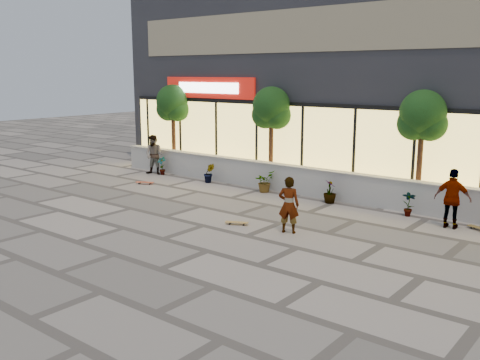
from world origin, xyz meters
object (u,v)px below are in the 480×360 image
Objects in this scene: skater_right_near at (453,199)px; skateboard_center at (237,222)px; tree_west at (173,105)px; skater_left at (154,155)px; tree_midwest at (271,110)px; skateboard_left at (145,182)px; skateboard_right_near at (480,228)px; tree_mideast at (422,118)px; skater_center at (289,205)px.

skater_right_near is 2.50× the size of skateboard_center.
skater_left is (0.18, -1.40, -2.11)m from tree_west.
tree_midwest is 5.25× the size of skateboard_left.
tree_mideast is at bearing 169.50° from skateboard_right_near.
tree_west is 11.50m from tree_mideast.
skater_left is at bearing -43.57° from skater_center.
skateboard_left is 12.55m from skateboard_right_near.
skateboard_right_near is (8.41, -1.50, -2.91)m from tree_midwest.
skateboard_left is at bearing -70.96° from skater_left.
skateboard_left is at bearing 134.89° from skateboard_center.
skater_center is 0.92× the size of skater_right_near.
skateboard_left and skateboard_right_near have the same top height.
tree_west is at bearing 87.97° from skateboard_left.
tree_west is 11.17m from skater_center.
skater_left is 1.00× the size of skater_right_near.
tree_midwest is at bearing 10.42° from skateboard_left.
tree_west is 4.50m from skateboard_left.
skateboard_center is 0.93× the size of skateboard_right_near.
tree_west is 14.29m from skateboard_right_near.
skater_right_near is at bearing -158.75° from skater_center.
tree_mideast is 5.80m from skater_center.
tree_midwest is at bearing 0.00° from tree_west.
tree_mideast is at bearing -51.38° from skater_right_near.
skateboard_left is (1.28, -1.71, -0.80)m from skater_left.
skater_right_near is (7.67, -1.77, -2.11)m from tree_midwest.
tree_mideast is at bearing 0.00° from tree_west.
skater_right_near reaches higher than skater_center.
tree_midwest is at bearing -3.05° from skater_left.
skateboard_center is (-1.64, -0.29, -0.74)m from skater_center.
skater_left is 2.50× the size of skateboard_center.
tree_west is 5.18× the size of skateboard_right_near.
skater_left is at bearing -82.67° from tree_west.
skateboard_center is (8.08, -5.37, -2.92)m from tree_west.
skateboard_right_near is (12.44, 1.61, -0.00)m from skateboard_left.
skater_right_near is at bearing 8.97° from skateboard_center.
tree_west reaches higher than skater_center.
skater_center is (-1.79, -5.07, -2.18)m from tree_mideast.
skateboard_center is 6.99m from skateboard_left.
tree_west is 5.25× the size of skateboard_left.
tree_mideast is 2.43× the size of skater_center.
skater_center reaches higher than skateboard_center.
skateboard_left is at bearing -142.38° from tree_midwest.
tree_midwest reaches higher than skater_right_near.
skateboard_center is (7.90, -3.97, -0.81)m from skater_left.
tree_mideast is 5.18× the size of skateboard_right_near.
skater_center is (4.21, -5.07, -2.18)m from tree_midwest.
skater_center is at bearing -16.17° from skateboard_center.
tree_mideast is 10.90m from skateboard_left.
skater_right_near is (12.99, -0.37, 0.00)m from skater_left.
skater_right_near is 2.35× the size of skateboard_left.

